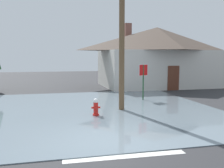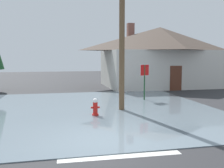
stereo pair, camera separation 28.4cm
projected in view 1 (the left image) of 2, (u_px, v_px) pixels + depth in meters
ground_plane at (107, 142)px, 8.35m from camera, size 80.00×80.00×0.10m
flood_puddle at (86, 110)px, 13.10m from camera, size 13.43×12.47×0.03m
lane_stop_bar at (126, 156)px, 6.98m from camera, size 3.45×0.39×0.01m
fire_hydrant at (96, 107)px, 11.71m from camera, size 0.41×0.35×0.82m
utility_pole at (122, 21)px, 12.61m from camera, size 1.60×0.28×8.60m
stop_sign_far at (143, 75)px, 15.93m from camera, size 0.67×0.28×2.25m
house at (157, 56)px, 23.62m from camera, size 10.74×7.28×5.85m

